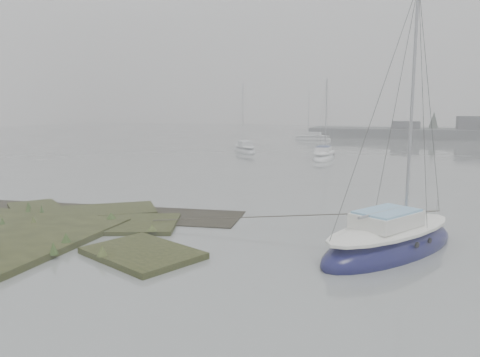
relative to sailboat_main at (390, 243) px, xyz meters
name	(u,v)px	position (x,y,z in m)	size (l,w,h in m)	color
ground	(301,157)	(-7.93, 27.67, -0.28)	(160.00, 160.00, 0.00)	slate
sailboat_main	(390,243)	(0.00, 0.00, 0.00)	(5.30, 6.57, 9.11)	#10103D
sailboat_white	(324,157)	(-5.67, 26.37, -0.04)	(1.88, 5.46, 7.67)	white
sailboat_far_a	(245,150)	(-14.32, 30.49, -0.05)	(4.39, 5.51, 7.62)	#A7ACB0
sailboat_far_c	(313,139)	(-10.34, 49.95, -0.06)	(5.26, 2.02, 7.29)	silver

